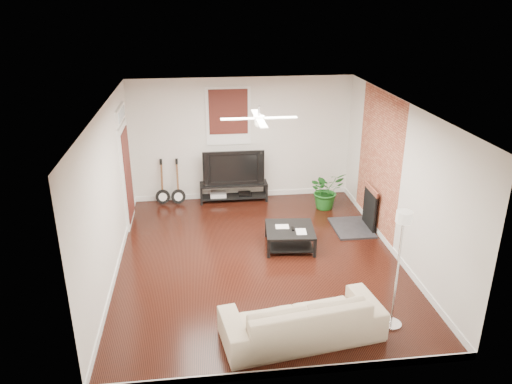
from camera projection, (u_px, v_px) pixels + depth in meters
room at (259, 187)px, 8.48m from camera, size 5.01×6.01×2.81m
brick_accent at (378, 163)px, 9.69m from camera, size 0.02×2.20×2.80m
fireplace at (360, 208)px, 10.01m from camera, size 0.80×1.10×0.92m
window_back at (228, 116)px, 10.98m from camera, size 1.00×0.06×1.30m
door_left at (126, 165)px, 10.01m from camera, size 0.08×1.00×2.50m
tv_stand at (234, 192)px, 11.46m from camera, size 1.55×0.41×0.43m
tv at (233, 166)px, 11.25m from camera, size 1.38×0.18×0.80m
coffee_table at (290, 237)px, 9.38m from camera, size 0.98×0.98×0.38m
sofa at (302, 317)px, 6.85m from camera, size 2.33×1.19×0.65m
floor_lamp at (397, 271)px, 6.88m from camera, size 0.34×0.34×1.82m
potted_plant at (326, 190)px, 10.99m from camera, size 0.94×0.87×0.85m
guitar_left at (162, 183)px, 11.13m from camera, size 0.34×0.25×1.05m
guitar_right at (178, 183)px, 11.15m from camera, size 0.33×0.24×1.05m
ceiling_fan at (259, 118)px, 8.04m from camera, size 1.24×1.24×0.32m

